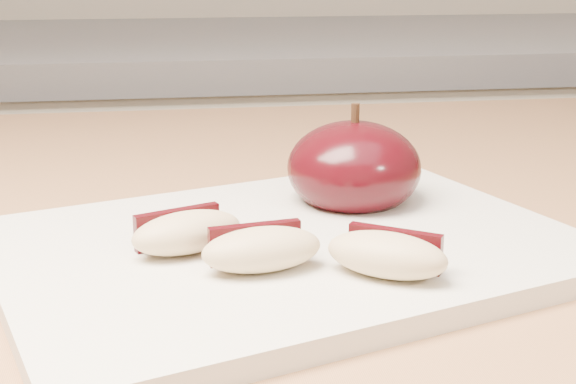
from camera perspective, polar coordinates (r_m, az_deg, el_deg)
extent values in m
cube|color=silver|center=(1.35, -1.55, -9.91)|extent=(2.40, 0.60, 0.90)
cube|color=slate|center=(1.22, -1.73, 10.32)|extent=(2.40, 0.62, 0.04)
cube|color=#A77648|center=(0.55, 7.72, -1.95)|extent=(1.64, 0.64, 0.04)
cube|color=beige|center=(0.42, 0.00, -4.04)|extent=(0.34, 0.29, 0.01)
ellipsoid|color=black|center=(0.48, 4.71, 1.71)|extent=(0.10, 0.10, 0.06)
cylinder|color=black|center=(0.47, 4.80, 5.58)|extent=(0.00, 0.00, 0.01)
ellipsoid|color=tan|center=(0.40, -7.18, -2.87)|extent=(0.06, 0.05, 0.02)
cube|color=black|center=(0.41, -7.87, -2.50)|extent=(0.04, 0.02, 0.02)
ellipsoid|color=tan|center=(0.37, -1.87, -4.11)|extent=(0.06, 0.04, 0.02)
cube|color=black|center=(0.38, -2.37, -3.62)|extent=(0.05, 0.01, 0.02)
ellipsoid|color=tan|center=(0.37, 7.03, -4.46)|extent=(0.06, 0.05, 0.02)
cube|color=black|center=(0.38, 7.61, -3.98)|extent=(0.04, 0.03, 0.02)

